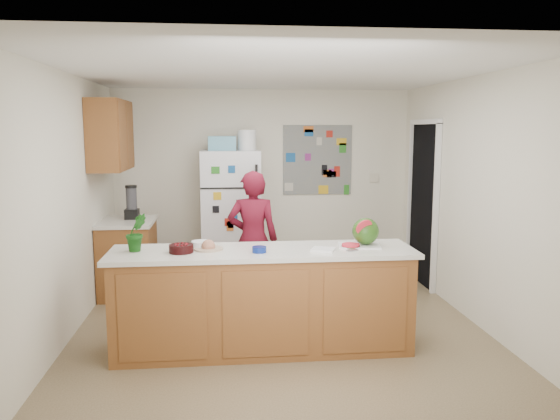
{
  "coord_description": "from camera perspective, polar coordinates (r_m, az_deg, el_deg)",
  "views": [
    {
      "loc": [
        -0.53,
        -5.18,
        1.96
      ],
      "look_at": [
        0.02,
        0.2,
        1.17
      ],
      "focal_mm": 35.0,
      "sensor_mm": 36.0,
      "label": 1
    }
  ],
  "objects": [
    {
      "name": "side_counter_top",
      "position": [
        6.72,
        -15.73,
        -1.2
      ],
      "size": [
        0.64,
        0.84,
        0.04
      ],
      "primitive_type": "cube",
      "color": "silver",
      "rests_on": "side_counter_base"
    },
    {
      "name": "upper_cabinets",
      "position": [
        6.61,
        -17.28,
        7.47
      ],
      "size": [
        0.35,
        1.0,
        0.8
      ],
      "primitive_type": "cube",
      "color": "brown",
      "rests_on": "wall_left"
    },
    {
      "name": "paper_towel",
      "position": [
        4.77,
        4.54,
        -4.14
      ],
      "size": [
        0.24,
        0.23,
        0.02
      ],
      "primitive_type": "cube",
      "rotation": [
        0.0,
        0.0,
        -0.39
      ],
      "color": "silver",
      "rests_on": "peninsula_top"
    },
    {
      "name": "peninsula_top",
      "position": [
        4.81,
        -1.8,
        -4.38
      ],
      "size": [
        2.68,
        0.7,
        0.04
      ],
      "primitive_type": "cube",
      "color": "silver",
      "rests_on": "peninsula_base"
    },
    {
      "name": "potted_plant",
      "position": [
        4.87,
        -14.78,
        -2.27
      ],
      "size": [
        0.23,
        0.21,
        0.33
      ],
      "primitive_type": "imported",
      "rotation": [
        0.0,
        0.0,
        0.45
      ],
      "color": "#0E3B11",
      "rests_on": "peninsula_top"
    },
    {
      "name": "keys",
      "position": [
        4.79,
        7.56,
        -4.2
      ],
      "size": [
        0.11,
        0.08,
        0.01
      ],
      "primitive_type": "cube",
      "rotation": [
        0.0,
        0.0,
        0.44
      ],
      "color": "gray",
      "rests_on": "peninsula_top"
    },
    {
      "name": "doorway",
      "position": [
        7.15,
        14.79,
        0.54
      ],
      "size": [
        0.03,
        0.85,
        2.04
      ],
      "primitive_type": "cube",
      "color": "black",
      "rests_on": "ground"
    },
    {
      "name": "floor",
      "position": [
        5.57,
        -0.03,
        -12.37
      ],
      "size": [
        4.0,
        4.5,
        0.02
      ],
      "primitive_type": "cube",
      "color": "brown",
      "rests_on": "ground"
    },
    {
      "name": "refrigerator",
      "position": [
        7.15,
        -5.15,
        -0.6
      ],
      "size": [
        0.75,
        0.7,
        1.7
      ],
      "primitive_type": "cube",
      "color": "silver",
      "rests_on": "floor"
    },
    {
      "name": "wall_left",
      "position": [
        5.43,
        -21.62,
        0.26
      ],
      "size": [
        0.02,
        4.5,
        2.5
      ],
      "primitive_type": "cube",
      "color": "beige",
      "rests_on": "ground"
    },
    {
      "name": "watermelon",
      "position": [
        5.0,
        8.93,
        -2.2
      ],
      "size": [
        0.24,
        0.24,
        0.24
      ],
      "primitive_type": "sphere",
      "color": "#13530D",
      "rests_on": "cutting_board"
    },
    {
      "name": "photo_collage",
      "position": [
        7.54,
        3.94,
        5.23
      ],
      "size": [
        0.95,
        0.01,
        0.95
      ],
      "primitive_type": "cube",
      "color": "slate",
      "rests_on": "wall_back"
    },
    {
      "name": "side_counter_base",
      "position": [
        6.81,
        -15.58,
        -4.94
      ],
      "size": [
        0.6,
        0.8,
        0.86
      ],
      "primitive_type": "cube",
      "color": "brown",
      "rests_on": "floor"
    },
    {
      "name": "person",
      "position": [
        6.02,
        -2.85,
        -3.12
      ],
      "size": [
        0.59,
        0.42,
        1.53
      ],
      "primitive_type": "imported",
      "rotation": [
        0.0,
        0.0,
        3.05
      ],
      "color": "maroon",
      "rests_on": "floor"
    },
    {
      "name": "cutting_board",
      "position": [
        4.99,
        8.29,
        -3.69
      ],
      "size": [
        0.41,
        0.33,
        0.01
      ],
      "primitive_type": "cube",
      "rotation": [
        0.0,
        0.0,
        -0.15
      ],
      "color": "white",
      "rests_on": "peninsula_top"
    },
    {
      "name": "plate",
      "position": [
        4.84,
        -7.49,
        -4.04
      ],
      "size": [
        0.31,
        0.31,
        0.02
      ],
      "primitive_type": "cylinder",
      "rotation": [
        0.0,
        0.0,
        -0.26
      ],
      "color": "beige",
      "rests_on": "peninsula_top"
    },
    {
      "name": "cobalt_bowl",
      "position": [
        4.69,
        -2.18,
        -4.14
      ],
      "size": [
        0.15,
        0.15,
        0.05
      ],
      "primitive_type": "cylinder",
      "rotation": [
        0.0,
        0.0,
        0.28
      ],
      "color": "navy",
      "rests_on": "peninsula_top"
    },
    {
      "name": "wall_right",
      "position": [
        5.81,
        20.1,
        0.83
      ],
      "size": [
        0.02,
        4.5,
        2.5
      ],
      "primitive_type": "cube",
      "color": "beige",
      "rests_on": "ground"
    },
    {
      "name": "wall_back",
      "position": [
        7.49,
        -1.78,
        2.93
      ],
      "size": [
        4.0,
        0.02,
        2.5
      ],
      "primitive_type": "cube",
      "color": "beige",
      "rests_on": "ground"
    },
    {
      "name": "white_bowl",
      "position": [
        4.92,
        -8.24,
        -3.58
      ],
      "size": [
        0.19,
        0.19,
        0.06
      ],
      "primitive_type": "cylinder",
      "rotation": [
        0.0,
        0.0,
        -0.14
      ],
      "color": "silver",
      "rests_on": "peninsula_top"
    },
    {
      "name": "watermelon_slice",
      "position": [
        4.92,
        7.39,
        -3.65
      ],
      "size": [
        0.16,
        0.16,
        0.02
      ],
      "primitive_type": "cylinder",
      "color": "red",
      "rests_on": "cutting_board"
    },
    {
      "name": "ceiling",
      "position": [
        5.23,
        -0.03,
        14.39
      ],
      "size": [
        4.0,
        4.5,
        0.02
      ],
      "primitive_type": "cube",
      "color": "white",
      "rests_on": "wall_back"
    },
    {
      "name": "cherry_bowl",
      "position": [
        4.76,
        -10.28,
        -3.98
      ],
      "size": [
        0.26,
        0.26,
        0.07
      ],
      "primitive_type": "cylinder",
      "rotation": [
        0.0,
        0.0,
        -0.27
      ],
      "color": "black",
      "rests_on": "peninsula_top"
    },
    {
      "name": "blender_appliance",
      "position": [
        6.77,
        -15.25,
        0.69
      ],
      "size": [
        0.13,
        0.13,
        0.38
      ],
      "primitive_type": "cylinder",
      "color": "black",
      "rests_on": "side_counter_top"
    },
    {
      "name": "peninsula_base",
      "position": [
        4.93,
        -1.78,
        -9.6
      ],
      "size": [
        2.6,
        0.62,
        0.88
      ],
      "primitive_type": "cube",
      "color": "brown",
      "rests_on": "floor"
    },
    {
      "name": "fridge_top_bin",
      "position": [
        7.06,
        -6.07,
        6.94
      ],
      "size": [
        0.35,
        0.28,
        0.18
      ],
      "primitive_type": "cube",
      "color": "#5999B2",
      "rests_on": "refrigerator"
    }
  ]
}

